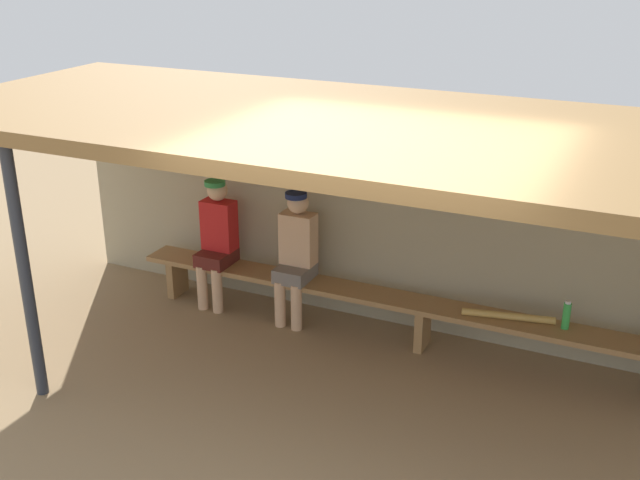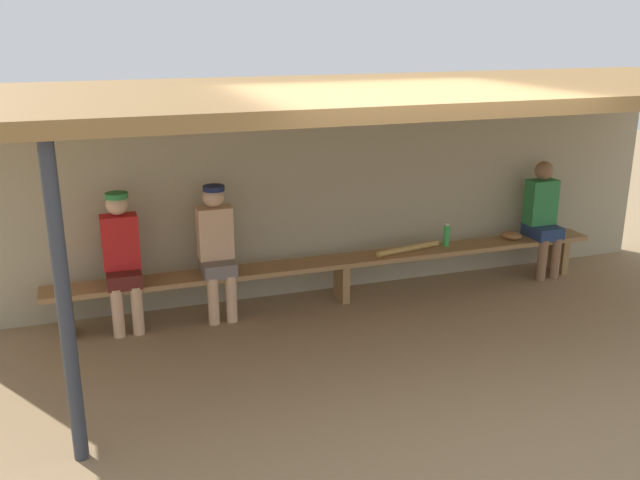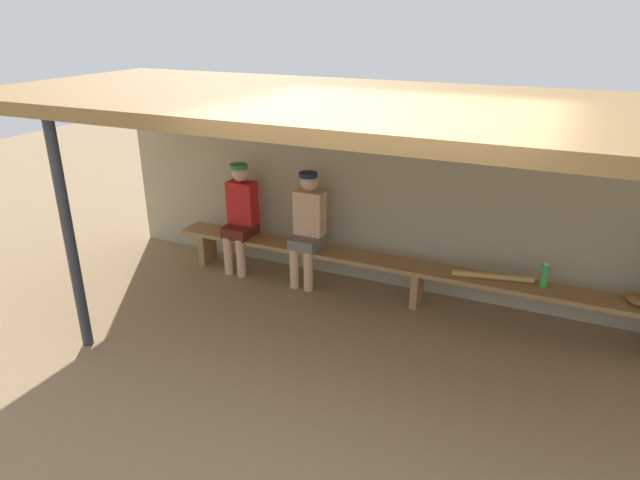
{
  "view_description": "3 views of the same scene",
  "coord_description": "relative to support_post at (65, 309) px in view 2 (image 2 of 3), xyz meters",
  "views": [
    {
      "loc": [
        1.82,
        -4.69,
        3.66
      ],
      "look_at": [
        -0.96,
        1.33,
        1.01
      ],
      "focal_mm": 43.49,
      "sensor_mm": 36.0,
      "label": 1
    },
    {
      "loc": [
        -2.5,
        -5.02,
        2.87
      ],
      "look_at": [
        -0.32,
        1.34,
        0.76
      ],
      "focal_mm": 39.56,
      "sensor_mm": 36.0,
      "label": 2
    },
    {
      "loc": [
        1.29,
        -3.87,
        2.99
      ],
      "look_at": [
        -0.95,
        1.08,
        0.78
      ],
      "focal_mm": 31.45,
      "sensor_mm": 36.0,
      "label": 3
    }
  ],
  "objects": [
    {
      "name": "dugout_roof",
      "position": [
        2.69,
        1.25,
        1.16
      ],
      "size": [
        8.0,
        2.8,
        0.12
      ],
      "primitive_type": "cube",
      "color": "olive",
      "rests_on": "back_wall"
    },
    {
      "name": "player_rightmost",
      "position": [
        0.47,
        2.1,
        -0.35
      ],
      "size": [
        0.34,
        0.42,
        1.34
      ],
      "color": "#591E19",
      "rests_on": "ground"
    },
    {
      "name": "baseball_glove_worn",
      "position": [
        4.78,
        2.12,
        -0.6
      ],
      "size": [
        0.28,
        0.29,
        0.09
      ],
      "primitive_type": "ellipsoid",
      "rotation": [
        0.0,
        0.0,
        2.21
      ],
      "color": "olive",
      "rests_on": "bench"
    },
    {
      "name": "player_leftmost",
      "position": [
        5.17,
        2.1,
        -0.37
      ],
      "size": [
        0.34,
        0.42,
        1.34
      ],
      "color": "navy",
      "rests_on": "ground"
    },
    {
      "name": "bench",
      "position": [
        2.69,
        2.1,
        -0.71
      ],
      "size": [
        6.0,
        0.36,
        0.46
      ],
      "color": "#9E7547",
      "rests_on": "ground"
    },
    {
      "name": "support_post",
      "position": [
        0.0,
        0.0,
        0.0
      ],
      "size": [
        0.1,
        0.1,
        2.2
      ],
      "primitive_type": "cylinder",
      "color": "#2D333D",
      "rests_on": "ground"
    },
    {
      "name": "player_with_sunglasses",
      "position": [
        1.37,
        2.1,
        -0.35
      ],
      "size": [
        0.34,
        0.42,
        1.34
      ],
      "color": "slate",
      "rests_on": "ground"
    },
    {
      "name": "ground_plane",
      "position": [
        2.69,
        0.55,
        -1.1
      ],
      "size": [
        24.0,
        24.0,
        0.0
      ],
      "primitive_type": "plane",
      "color": "#937754"
    },
    {
      "name": "back_wall",
      "position": [
        2.69,
        2.55,
        0.0
      ],
      "size": [
        8.0,
        0.2,
        2.2
      ],
      "primitive_type": "cube",
      "color": "tan",
      "rests_on": "ground"
    },
    {
      "name": "water_bottle_green",
      "position": [
        3.95,
        2.14,
        -0.51
      ],
      "size": [
        0.07,
        0.07,
        0.26
      ],
      "color": "green",
      "rests_on": "bench"
    },
    {
      "name": "baseball_bat",
      "position": [
        3.47,
        2.1,
        -0.61
      ],
      "size": [
        0.81,
        0.22,
        0.07
      ],
      "primitive_type": "cylinder",
      "rotation": [
        0.0,
        1.57,
        0.2
      ],
      "color": "tan",
      "rests_on": "bench"
    }
  ]
}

